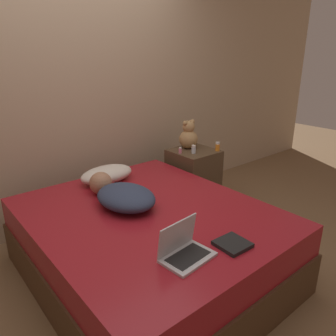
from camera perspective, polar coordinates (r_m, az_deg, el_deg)
name	(u,v)px	position (r m, az deg, el deg)	size (l,w,h in m)	color
ground_plane	(150,273)	(2.66, -3.15, -17.86)	(12.00, 12.00, 0.00)	brown
wall_back	(68,89)	(3.18, -17.02, 13.09)	(8.00, 0.06, 2.60)	tan
bed	(149,244)	(2.51, -3.26, -13.03)	(1.56, 1.84, 0.54)	#4C331E
nightstand	(193,179)	(3.53, 4.40, -1.92)	(0.44, 0.44, 0.64)	brown
pillow	(107,174)	(2.90, -10.60, -1.08)	(0.48, 0.29, 0.14)	beige
person_lying	(122,194)	(2.46, -8.06, -4.58)	(0.42, 0.68, 0.18)	#2D3851
laptop	(184,249)	(1.87, 2.78, -13.93)	(0.31, 0.22, 0.21)	silver
teddy_bear	(188,136)	(3.47, 3.59, 5.58)	(0.20, 0.20, 0.30)	tan
bottle_orange	(218,147)	(3.43, 8.63, 3.71)	(0.05, 0.05, 0.09)	orange
bottle_pink	(180,150)	(3.31, 2.14, 3.08)	(0.03, 0.03, 0.06)	pink
bottle_clear	(194,149)	(3.32, 4.49, 3.26)	(0.04, 0.04, 0.09)	silver
book	(233,244)	(2.01, 11.17, -12.85)	(0.19, 0.18, 0.02)	black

